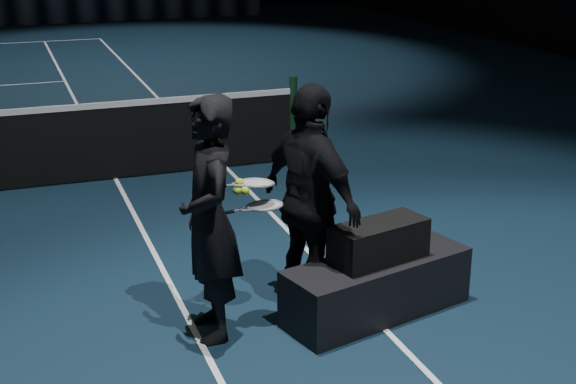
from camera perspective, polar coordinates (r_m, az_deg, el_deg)
name	(u,v)px	position (r m, az deg, el deg)	size (l,w,h in m)	color
net_post_right	(293,119)	(10.28, 0.37, 5.21)	(0.10, 0.10, 1.10)	black
player_bench	(377,287)	(6.42, 6.35, -6.70)	(1.55, 0.52, 0.47)	black
racket_bag	(379,241)	(6.26, 6.48, -3.50)	(0.78, 0.33, 0.31)	black
bag_signature	(389,249)	(6.12, 7.18, -4.06)	(0.36, 0.00, 0.10)	white
player_a	(210,220)	(5.85, -5.60, -1.97)	(0.67, 0.44, 1.84)	black
player_b	(311,201)	(6.20, 1.64, -0.64)	(1.08, 0.45, 1.84)	black
racket_lower	(265,206)	(6.01, -1.66, -0.97)	(0.68, 0.22, 0.03)	black
racket_upper	(256,183)	(5.97, -2.28, 0.64)	(0.68, 0.22, 0.03)	black
tennis_balls	(241,188)	(5.88, -3.39, 0.28)	(0.12, 0.10, 0.12)	#AEC329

